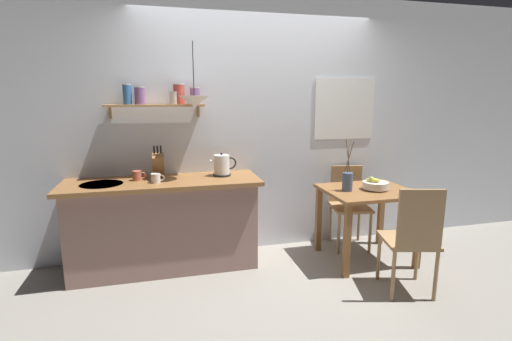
# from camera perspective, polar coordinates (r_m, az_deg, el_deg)

# --- Properties ---
(ground_plane) EXTENTS (14.00, 14.00, 0.00)m
(ground_plane) POSITION_cam_1_polar(r_m,az_deg,el_deg) (3.83, 2.45, -14.72)
(ground_plane) COLOR gray
(back_wall) EXTENTS (6.80, 0.11, 2.70)m
(back_wall) POSITION_cam_1_polar(r_m,az_deg,el_deg) (4.14, 2.72, 6.72)
(back_wall) COLOR silver
(back_wall) RESTS_ON ground_plane
(kitchen_counter) EXTENTS (1.83, 0.63, 0.89)m
(kitchen_counter) POSITION_cam_1_polar(r_m,az_deg,el_deg) (3.82, -13.61, -7.82)
(kitchen_counter) COLOR gray
(kitchen_counter) RESTS_ON ground_plane
(wall_shelf) EXTENTS (0.93, 0.20, 0.33)m
(wall_shelf) POSITION_cam_1_polar(r_m,az_deg,el_deg) (3.79, -13.96, 10.43)
(wall_shelf) COLOR tan
(dining_table) EXTENTS (0.87, 0.75, 0.74)m
(dining_table) POSITION_cam_1_polar(r_m,az_deg,el_deg) (4.02, 16.40, -4.52)
(dining_table) COLOR brown
(dining_table) RESTS_ON ground_plane
(dining_chair_near) EXTENTS (0.51, 0.52, 0.96)m
(dining_chair_near) POSITION_cam_1_polar(r_m,az_deg,el_deg) (3.45, 22.52, -9.09)
(dining_chair_near) COLOR tan
(dining_chair_near) RESTS_ON ground_plane
(dining_chair_far) EXTENTS (0.48, 0.50, 0.89)m
(dining_chair_far) POSITION_cam_1_polar(r_m,az_deg,el_deg) (4.39, 13.76, -4.54)
(dining_chair_far) COLOR tan
(dining_chair_far) RESTS_ON ground_plane
(fruit_bowl) EXTENTS (0.25, 0.25, 0.14)m
(fruit_bowl) POSITION_cam_1_polar(r_m,az_deg,el_deg) (3.99, 17.50, -2.05)
(fruit_bowl) COLOR silver
(fruit_bowl) RESTS_ON dining_table
(twig_vase) EXTENTS (0.10, 0.10, 0.51)m
(twig_vase) POSITION_cam_1_polar(r_m,az_deg,el_deg) (3.86, 13.60, -1.56)
(twig_vase) COLOR #475675
(twig_vase) RESTS_ON dining_table
(electric_kettle) EXTENTS (0.26, 0.18, 0.23)m
(electric_kettle) POSITION_cam_1_polar(r_m,az_deg,el_deg) (3.77, -5.15, 0.76)
(electric_kettle) COLOR black
(electric_kettle) RESTS_ON kitchen_counter
(knife_block) EXTENTS (0.11, 0.19, 0.32)m
(knife_block) POSITION_cam_1_polar(r_m,az_deg,el_deg) (3.76, -14.51, 0.78)
(knife_block) COLOR brown
(knife_block) RESTS_ON kitchen_counter
(coffee_mug_by_sink) EXTENTS (0.12, 0.08, 0.09)m
(coffee_mug_by_sink) POSITION_cam_1_polar(r_m,az_deg,el_deg) (3.73, -17.44, -0.74)
(coffee_mug_by_sink) COLOR #C6664C
(coffee_mug_by_sink) RESTS_ON kitchen_counter
(coffee_mug_spare) EXTENTS (0.12, 0.09, 0.09)m
(coffee_mug_spare) POSITION_cam_1_polar(r_m,az_deg,el_deg) (3.59, -14.83, -1.10)
(coffee_mug_spare) COLOR white
(coffee_mug_spare) RESTS_ON kitchen_counter
(pendant_lamp) EXTENTS (0.29, 0.29, 0.59)m
(pendant_lamp) POSITION_cam_1_polar(r_m,az_deg,el_deg) (3.58, -9.28, 10.27)
(pendant_lamp) COLOR black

